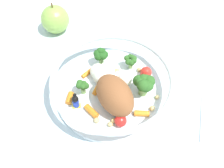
{
  "coord_description": "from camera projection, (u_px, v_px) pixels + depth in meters",
  "views": [
    {
      "loc": [
        -0.26,
        -0.13,
        0.44
      ],
      "look_at": [
        0.02,
        0.0,
        0.03
      ],
      "focal_mm": 39.38,
      "sensor_mm": 36.0,
      "label": 1
    }
  ],
  "objects": [
    {
      "name": "food_container",
      "position": [
        114.0,
        84.0,
        0.51
      ],
      "size": [
        0.25,
        0.25,
        0.08
      ],
      "color": "white",
      "rests_on": "ground_plane"
    },
    {
      "name": "ground_plane",
      "position": [
        109.0,
        99.0,
        0.53
      ],
      "size": [
        2.4,
        2.4,
        0.0
      ],
      "primitive_type": "plane",
      "color": "silver"
    },
    {
      "name": "loose_apple",
      "position": [
        55.0,
        19.0,
        0.63
      ],
      "size": [
        0.07,
        0.07,
        0.08
      ],
      "color": "#8CB74C",
      "rests_on": "ground_plane"
    }
  ]
}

